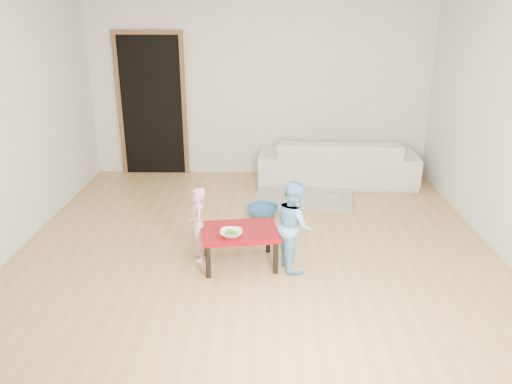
{
  "coord_description": "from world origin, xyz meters",
  "views": [
    {
      "loc": [
        0.1,
        -4.9,
        2.35
      ],
      "look_at": [
        0.0,
        -0.2,
        0.65
      ],
      "focal_mm": 35.0,
      "sensor_mm": 36.0,
      "label": 1
    }
  ],
  "objects_px": {
    "child_pink": "(198,225)",
    "red_table": "(240,247)",
    "sofa": "(337,161)",
    "child_blue": "(294,225)",
    "bowl": "(231,233)",
    "basin": "(262,211)"
  },
  "relations": [
    {
      "from": "bowl",
      "to": "child_pink",
      "type": "distance_m",
      "value": 0.41
    },
    {
      "from": "bowl",
      "to": "child_pink",
      "type": "bearing_deg",
      "value": 146.45
    },
    {
      "from": "child_pink",
      "to": "red_table",
      "type": "bearing_deg",
      "value": 63.53
    },
    {
      "from": "sofa",
      "to": "child_blue",
      "type": "height_order",
      "value": "child_blue"
    },
    {
      "from": "child_blue",
      "to": "bowl",
      "type": "bearing_deg",
      "value": 85.42
    },
    {
      "from": "red_table",
      "to": "basin",
      "type": "height_order",
      "value": "red_table"
    },
    {
      "from": "red_table",
      "to": "child_blue",
      "type": "distance_m",
      "value": 0.58
    },
    {
      "from": "child_pink",
      "to": "basin",
      "type": "bearing_deg",
      "value": 137.79
    },
    {
      "from": "sofa",
      "to": "red_table",
      "type": "relative_size",
      "value": 3.04
    },
    {
      "from": "sofa",
      "to": "child_blue",
      "type": "bearing_deg",
      "value": 76.29
    },
    {
      "from": "bowl",
      "to": "child_blue",
      "type": "bearing_deg",
      "value": 9.67
    },
    {
      "from": "bowl",
      "to": "basin",
      "type": "bearing_deg",
      "value": 78.52
    },
    {
      "from": "red_table",
      "to": "bowl",
      "type": "xyz_separation_m",
      "value": [
        -0.07,
        -0.14,
        0.21
      ]
    },
    {
      "from": "sofa",
      "to": "child_blue",
      "type": "xyz_separation_m",
      "value": [
        -0.75,
        -2.59,
        0.11
      ]
    },
    {
      "from": "red_table",
      "to": "basin",
      "type": "bearing_deg",
      "value": 80.38
    },
    {
      "from": "child_blue",
      "to": "sofa",
      "type": "bearing_deg",
      "value": -30.44
    },
    {
      "from": "sofa",
      "to": "basin",
      "type": "bearing_deg",
      "value": 53.19
    },
    {
      "from": "sofa",
      "to": "red_table",
      "type": "distance_m",
      "value": 2.86
    },
    {
      "from": "bowl",
      "to": "child_blue",
      "type": "distance_m",
      "value": 0.6
    },
    {
      "from": "child_pink",
      "to": "child_blue",
      "type": "xyz_separation_m",
      "value": [
        0.94,
        -0.13,
        0.06
      ]
    },
    {
      "from": "child_blue",
      "to": "basin",
      "type": "xyz_separation_m",
      "value": [
        -0.31,
        1.29,
        -0.38
      ]
    },
    {
      "from": "sofa",
      "to": "child_pink",
      "type": "height_order",
      "value": "child_pink"
    }
  ]
}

